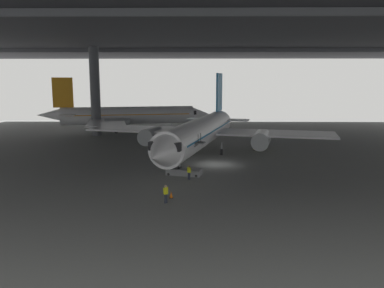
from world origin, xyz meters
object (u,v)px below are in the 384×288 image
at_px(crew_worker_near_nose, 166,193).
at_px(airplane_distant, 126,116).
at_px(crew_worker_by_stairs, 189,172).
at_px(airplane_main, 201,132).
at_px(traffic_cone_orange, 171,195).
at_px(baggage_tug, 259,147).
at_px(boarding_stairs, 185,168).

xyz_separation_m(crew_worker_near_nose, airplane_distant, (-12.36, 47.73, 2.50)).
relative_size(crew_worker_near_nose, crew_worker_by_stairs, 1.03).
bearing_deg(crew_worker_by_stairs, airplane_distant, 109.63).
height_order(airplane_main, crew_worker_by_stairs, airplane_main).
relative_size(traffic_cone_orange, baggage_tug, 0.24).
relative_size(airplane_distant, traffic_cone_orange, 59.19).
height_order(airplane_main, crew_worker_near_nose, airplane_main).
height_order(crew_worker_near_nose, traffic_cone_orange, crew_worker_near_nose).
bearing_deg(boarding_stairs, traffic_cone_orange, -96.08).
height_order(crew_worker_by_stairs, baggage_tug, crew_worker_by_stairs).
xyz_separation_m(airplane_main, traffic_cone_orange, (-2.84, -18.87, -3.22)).
xyz_separation_m(boarding_stairs, airplane_distant, (-13.63, 37.65, 2.67)).
distance_m(boarding_stairs, crew_worker_near_nose, 10.15).
relative_size(airplane_main, crew_worker_near_nose, 23.29).
height_order(crew_worker_near_nose, crew_worker_by_stairs, crew_worker_near_nose).
bearing_deg(traffic_cone_orange, boarding_stairs, 83.92).
xyz_separation_m(crew_worker_near_nose, traffic_cone_orange, (0.35, 1.50, -0.62)).
xyz_separation_m(airplane_main, airplane_distant, (-15.56, 27.36, -0.10)).
bearing_deg(baggage_tug, crew_worker_by_stairs, -119.63).
bearing_deg(crew_worker_by_stairs, airplane_main, 83.66).
bearing_deg(crew_worker_near_nose, airplane_distant, 104.52).
bearing_deg(boarding_stairs, baggage_tug, 55.88).
bearing_deg(airplane_main, boarding_stairs, -100.62).
relative_size(boarding_stairs, crew_worker_by_stairs, 3.04).
height_order(crew_worker_near_nose, baggage_tug, crew_worker_near_nose).
bearing_deg(boarding_stairs, airplane_distant, 109.90).
bearing_deg(crew_worker_near_nose, boarding_stairs, 82.85).
height_order(crew_worker_by_stairs, traffic_cone_orange, crew_worker_by_stairs).
bearing_deg(baggage_tug, traffic_cone_orange, -115.59).
xyz_separation_m(boarding_stairs, crew_worker_by_stairs, (0.55, -2.10, 0.14)).
distance_m(airplane_main, baggage_tug, 11.07).
bearing_deg(baggage_tug, crew_worker_near_nose, -114.93).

